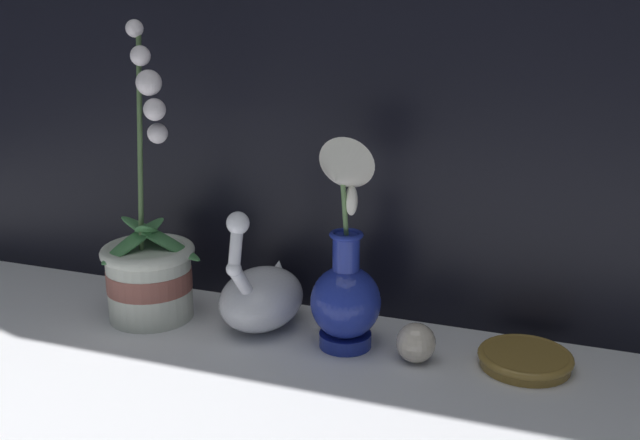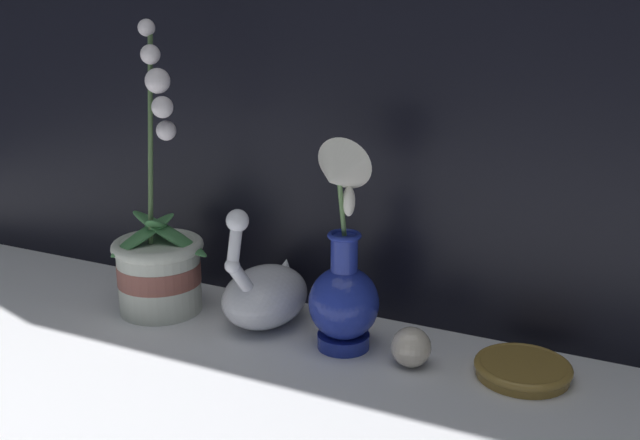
% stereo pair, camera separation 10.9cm
% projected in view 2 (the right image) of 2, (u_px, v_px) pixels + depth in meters
% --- Properties ---
extents(ground_plane, '(2.80, 2.80, 0.00)m').
position_uv_depth(ground_plane, '(298.00, 372.00, 1.05)').
color(ground_plane, white).
extents(orchid_potted_plant, '(0.17, 0.17, 0.47)m').
position_uv_depth(orchid_potted_plant, '(159.00, 261.00, 1.23)').
color(orchid_potted_plant, beige).
rests_on(orchid_potted_plant, ground_plane).
extents(swan_figurine, '(0.13, 0.20, 0.21)m').
position_uv_depth(swan_figurine, '(266.00, 292.00, 1.19)').
color(swan_figurine, white).
rests_on(swan_figurine, ground_plane).
extents(blue_vase, '(0.11, 0.12, 0.32)m').
position_uv_depth(blue_vase, '(343.00, 278.00, 1.09)').
color(blue_vase, navy).
rests_on(blue_vase, ground_plane).
extents(glass_sphere, '(0.06, 0.06, 0.06)m').
position_uv_depth(glass_sphere, '(411.00, 347.00, 1.06)').
color(glass_sphere, beige).
rests_on(glass_sphere, ground_plane).
extents(amber_dish, '(0.13, 0.13, 0.02)m').
position_uv_depth(amber_dish, '(523.00, 369.00, 1.03)').
color(amber_dish, olive).
rests_on(amber_dish, ground_plane).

